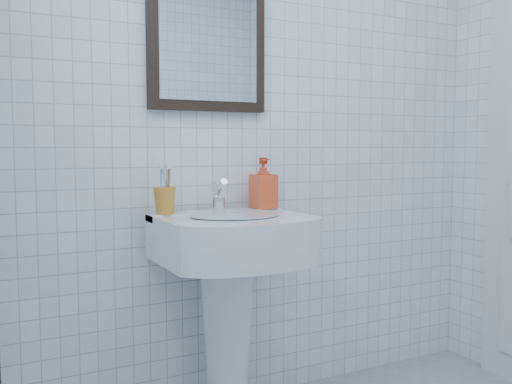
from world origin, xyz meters
TOP-DOWN VIEW (x-y plane):
  - wall_back at (0.00, 1.20)m, footprint 2.20×0.02m
  - wall_left at (-1.10, 0.00)m, footprint 0.02×2.40m
  - washbasin at (-0.30, 0.99)m, footprint 0.55×0.40m
  - faucet at (-0.30, 1.09)m, footprint 0.05×0.12m
  - toothbrush_cup at (-0.52, 1.09)m, footprint 0.10×0.10m
  - soap_dispenser at (-0.09, 1.10)m, footprint 0.09×0.10m
  - wall_mirror at (-0.30, 1.18)m, footprint 0.50×0.04m

SIDE VIEW (x-z plane):
  - washbasin at x=-0.30m, z-range 0.15..0.99m
  - toothbrush_cup at x=-0.52m, z-range 0.84..0.94m
  - faucet at x=-0.30m, z-range 0.83..0.96m
  - soap_dispenser at x=-0.09m, z-range 0.84..1.05m
  - wall_back at x=0.00m, z-range 0.00..2.50m
  - wall_left at x=-1.10m, z-range 0.00..2.50m
  - wall_mirror at x=-0.30m, z-range 1.24..1.86m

